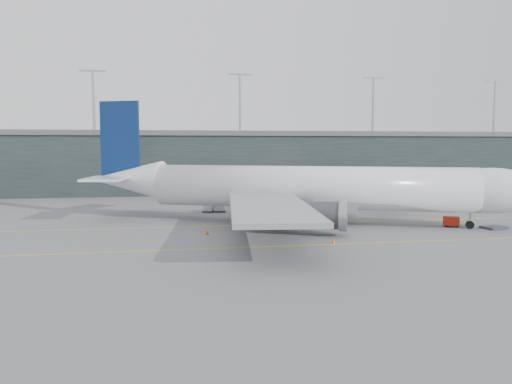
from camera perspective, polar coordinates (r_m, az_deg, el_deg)
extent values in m
plane|color=#5B5B60|center=(78.10, -0.49, -3.31)|extent=(320.00, 320.00, 0.00)
cube|color=gold|center=(74.20, 0.01, -3.76)|extent=(160.00, 0.25, 0.02)
cube|color=gold|center=(58.76, 2.71, -6.20)|extent=(160.00, 0.25, 0.02)
cube|color=gold|center=(98.47, 0.48, -1.49)|extent=(0.25, 60.00, 0.02)
cube|color=#1D2827|center=(134.84, -4.52, 3.33)|extent=(240.00, 35.00, 14.00)
cube|color=#4F5254|center=(134.79, -4.55, 6.56)|extent=(240.00, 36.00, 1.20)
cylinder|color=#9E9EA3|center=(125.80, -18.07, 9.78)|extent=(0.60, 0.60, 14.00)
cylinder|color=#9E9EA3|center=(125.82, -1.84, 10.04)|extent=(0.60, 0.60, 14.00)
cylinder|color=#9E9EA3|center=(135.23, 13.23, 9.57)|extent=(0.60, 0.60, 14.00)
cylinder|color=#9E9EA3|center=(152.29, 25.58, 8.71)|extent=(0.60, 0.60, 14.00)
cylinder|color=white|center=(75.32, 6.17, 0.53)|extent=(46.32, 24.05, 6.40)
ellipsoid|color=white|center=(76.74, 25.28, 0.14)|extent=(14.86, 11.05, 6.40)
cone|color=white|center=(83.79, -14.25, 1.38)|extent=(12.84, 10.01, 6.14)
cube|color=gray|center=(75.69, 5.37, -1.32)|extent=(17.23, 11.08, 2.06)
cube|color=gray|center=(60.15, 1.51, -1.65)|extent=(12.60, 30.78, 0.57)
cylinder|color=#3C3B41|center=(65.72, 6.97, -2.63)|extent=(8.06, 6.10, 3.61)
cube|color=gray|center=(91.60, 5.36, 0.75)|extent=(25.89, 29.21, 0.57)
cylinder|color=#3C3B41|center=(85.11, 8.27, -0.82)|extent=(8.06, 6.10, 3.61)
cube|color=#0A2153|center=(84.32, -15.29, 5.80)|extent=(6.40, 3.04, 12.38)
cube|color=white|center=(79.25, -16.77, 1.47)|extent=(6.83, 9.95, 0.36)
cube|color=white|center=(89.29, -13.21, 1.97)|extent=(10.15, 10.83, 0.36)
cylinder|color=black|center=(76.78, 23.25, -3.47)|extent=(1.21, 0.82, 1.14)
cylinder|color=#9E9EA3|center=(76.67, 23.27, -2.90)|extent=(0.31, 0.31, 2.68)
cylinder|color=black|center=(71.61, 2.39, -3.56)|extent=(1.44, 0.99, 1.34)
cylinder|color=black|center=(81.28, 3.63, -2.50)|extent=(1.44, 0.99, 1.34)
cube|color=#28282C|center=(85.20, 14.78, 0.48)|extent=(3.81, 4.09, 2.67)
cube|color=#28282C|center=(92.99, 13.91, 0.90)|extent=(5.40, 12.62, 2.39)
cube|color=#28282C|center=(105.22, 12.81, 1.43)|extent=(5.63, 12.68, 2.48)
cube|color=#28282C|center=(117.50, 11.94, 1.84)|extent=(5.86, 12.74, 2.58)
cylinder|color=#9E9EA3|center=(93.91, 13.80, -0.87)|extent=(0.48, 0.48, 3.63)
cube|color=#3C3B41|center=(94.08, 13.78, -1.77)|extent=(2.21, 1.86, 0.67)
cylinder|color=#28282C|center=(122.15, 7.03, 2.05)|extent=(3.82, 3.82, 2.87)
cylinder|color=#28282C|center=(122.36, 7.02, 0.62)|extent=(1.72, 1.72, 3.44)
cube|color=#A11B0B|center=(77.76, 21.41, -3.10)|extent=(2.51, 2.13, 1.26)
cylinder|color=black|center=(77.28, 20.85, -3.61)|extent=(0.41, 0.30, 0.39)
cylinder|color=black|center=(77.46, 22.00, -3.63)|extent=(0.41, 0.30, 0.39)
cylinder|color=black|center=(78.24, 20.78, -3.50)|extent=(0.41, 0.30, 0.39)
cylinder|color=black|center=(78.42, 21.92, -3.52)|extent=(0.41, 0.30, 0.39)
cube|color=#393A3F|center=(78.45, 25.54, -3.66)|extent=(3.55, 3.09, 0.31)
cube|color=#3C3B41|center=(88.18, -5.49, -2.23)|extent=(2.31, 1.99, 0.20)
cube|color=#AAB0B6|center=(88.06, -5.50, -1.64)|extent=(1.89, 1.81, 1.53)
cube|color=navy|center=(87.97, -5.50, -1.13)|extent=(1.95, 1.87, 0.08)
cube|color=#3C3B41|center=(88.30, -4.27, -2.20)|extent=(2.28, 1.85, 0.22)
cube|color=#AFB2BB|center=(88.17, -4.27, -1.55)|extent=(1.83, 1.73, 1.67)
cube|color=navy|center=(88.07, -4.28, -0.99)|extent=(1.89, 1.78, 0.09)
cube|color=#3C3B41|center=(88.00, -1.57, -2.23)|extent=(2.23, 2.02, 0.18)
cube|color=#A6AAB2|center=(87.89, -1.57, -1.70)|extent=(1.86, 1.80, 1.38)
cube|color=navy|center=(87.81, -1.57, -1.23)|extent=(1.92, 1.86, 0.07)
cone|color=orange|center=(82.63, 23.02, -3.01)|extent=(0.44, 0.44, 0.70)
cone|color=#F75F0D|center=(61.08, 8.86, -5.49)|extent=(0.44, 0.44, 0.69)
cone|color=orange|center=(90.80, 3.19, -1.86)|extent=(0.45, 0.45, 0.72)
cone|color=#CE490B|center=(66.26, -5.62, -4.57)|extent=(0.47, 0.47, 0.75)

